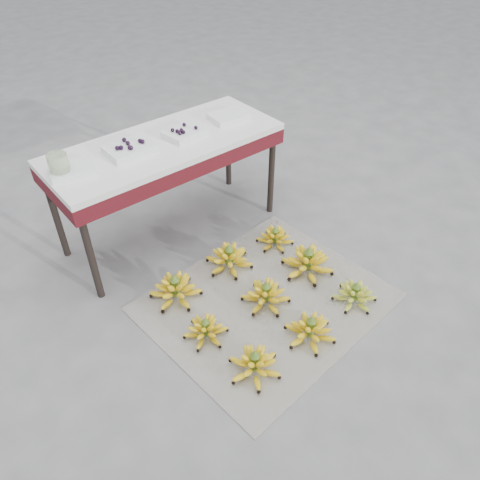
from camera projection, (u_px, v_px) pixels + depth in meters
ground at (272, 305)px, 2.63m from camera, size 60.00×60.00×0.00m
newspaper_mat at (267, 302)px, 2.64m from camera, size 1.33×1.14×0.01m
bunch_front_left at (255, 364)px, 2.25m from camera, size 0.27×0.27×0.16m
bunch_front_center at (310, 330)px, 2.41m from camera, size 0.29×0.29×0.16m
bunch_front_right at (355, 295)px, 2.61m from camera, size 0.27×0.27×0.15m
bunch_mid_left at (206, 330)px, 2.42m from camera, size 0.29×0.29×0.14m
bunch_mid_center at (266, 295)px, 2.60m from camera, size 0.33×0.33×0.16m
bunch_mid_right at (308, 263)px, 2.80m from camera, size 0.33×0.33×0.19m
bunch_back_left at (176, 290)px, 2.63m from camera, size 0.35×0.35×0.18m
bunch_back_center at (229, 259)px, 2.83m from camera, size 0.33×0.33×0.17m
bunch_back_right at (275, 238)px, 3.00m from camera, size 0.24×0.24×0.14m
vendor_table at (166, 153)px, 2.77m from camera, size 1.40×0.56×0.67m
tray_far_left at (72, 169)px, 2.43m from camera, size 0.26×0.21×0.04m
tray_left at (130, 149)px, 2.60m from camera, size 0.26×0.19×0.07m
tray_right at (185, 133)px, 2.75m from camera, size 0.26×0.20×0.06m
tray_far_right at (229, 116)px, 2.93m from camera, size 0.25×0.19×0.04m
glass_jar at (59, 166)px, 2.37m from camera, size 0.12×0.12×0.13m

